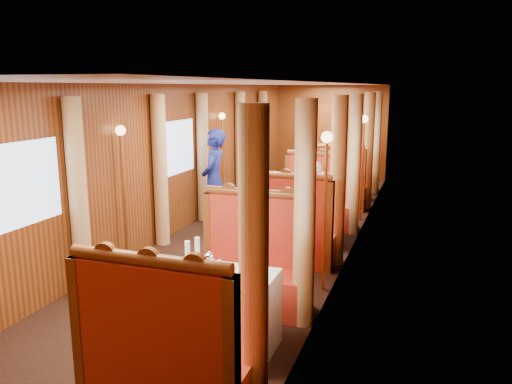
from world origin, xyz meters
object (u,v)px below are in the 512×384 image
at_px(table_mid, 305,220).
at_px(banquette_mid_fwd, 288,235).
at_px(rose_vase_mid, 306,186).
at_px(steward, 214,181).
at_px(banquette_near_aft, 254,271).
at_px(banquette_near_fwd, 164,363).
at_px(teapot_left, 196,271).
at_px(tea_tray, 208,275).
at_px(banquette_far_fwd, 334,188).
at_px(table_far, 342,181).
at_px(teapot_back, 209,264).
at_px(table_near, 218,312).
at_px(rose_vase_far, 343,157).
at_px(banquette_far_aft, 349,172).
at_px(banquette_mid_aft, 319,203).
at_px(passenger, 316,189).
at_px(fruit_plate, 240,282).
at_px(teapot_right, 206,274).

distance_m(table_mid, banquette_mid_fwd, 1.02).
bearing_deg(rose_vase_mid, steward, 173.27).
bearing_deg(banquette_near_aft, banquette_near_fwd, -90.00).
xyz_separation_m(banquette_near_fwd, teapot_left, (-0.15, 0.88, 0.40)).
bearing_deg(tea_tray, banquette_far_fwd, 89.30).
bearing_deg(banquette_mid_fwd, rose_vase_mid, 89.72).
bearing_deg(table_far, banquette_far_fwd, -90.00).
relative_size(banquette_far_fwd, teapot_left, 7.81).
bearing_deg(table_far, teapot_back, -90.95).
bearing_deg(tea_tray, table_mid, 88.81).
bearing_deg(banquette_mid_fwd, tea_tray, -91.67).
xyz_separation_m(teapot_left, teapot_back, (0.03, 0.21, 0.00)).
bearing_deg(table_mid, rose_vase_mid, -60.06).
bearing_deg(teapot_left, banquette_near_fwd, -65.38).
xyz_separation_m(table_near, rose_vase_mid, (0.00, 3.49, 0.55)).
xyz_separation_m(teapot_back, rose_vase_far, (0.11, 6.94, 0.11)).
xyz_separation_m(banquette_far_fwd, banquette_far_aft, (0.00, 2.03, 0.00)).
bearing_deg(banquette_far_fwd, teapot_left, -91.39).
xyz_separation_m(banquette_mid_aft, banquette_far_fwd, (0.00, 1.47, 0.00)).
relative_size(banquette_near_fwd, banquette_far_fwd, 1.00).
distance_m(table_mid, banquette_far_fwd, 2.49).
height_order(teapot_left, passenger, passenger).
distance_m(table_mid, fruit_plate, 3.67).
distance_m(banquette_near_fwd, teapot_right, 0.96).
xyz_separation_m(banquette_near_aft, table_far, (0.00, 5.99, -0.05)).
distance_m(banquette_mid_fwd, rose_vase_far, 4.56).
height_order(banquette_near_aft, banquette_mid_aft, same).
bearing_deg(teapot_right, banquette_far_fwd, 112.46).
relative_size(table_near, fruit_plate, 4.68).
bearing_deg(passenger, banquette_far_aft, 90.00).
xyz_separation_m(banquette_near_fwd, table_far, (0.00, 8.01, -0.05)).
relative_size(banquette_near_aft, fruit_plate, 5.98).
bearing_deg(table_near, banquette_mid_aft, 90.00).
relative_size(banquette_far_aft, teapot_left, 7.81).
height_order(teapot_right, teapot_back, teapot_back).
distance_m(table_near, teapot_back, 0.47).
distance_m(banquette_mid_aft, rose_vase_mid, 1.14).
bearing_deg(banquette_far_aft, table_mid, -90.00).
bearing_deg(steward, banquette_far_fwd, 135.56).
bearing_deg(teapot_right, tea_tray, 127.19).
bearing_deg(table_near, banquette_mid_fwd, 90.00).
distance_m(banquette_near_aft, banquette_far_fwd, 4.97).
xyz_separation_m(table_mid, table_far, (0.00, 3.50, 0.00)).
relative_size(rose_vase_mid, rose_vase_far, 1.00).
bearing_deg(teapot_right, rose_vase_far, 112.56).
bearing_deg(teapot_back, teapot_right, -93.10).
xyz_separation_m(teapot_back, steward, (-1.54, 3.61, 0.06)).
bearing_deg(banquette_mid_fwd, teapot_left, -93.24).
bearing_deg(banquette_far_fwd, steward, -125.71).
xyz_separation_m(banquette_near_fwd, rose_vase_far, (-0.00, 8.03, 0.50)).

